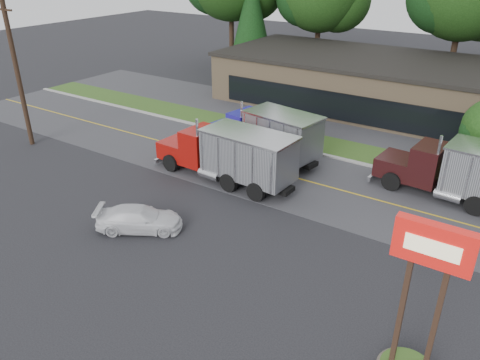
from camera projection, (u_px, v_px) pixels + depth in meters
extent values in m
plane|color=#2E2E32|center=(198.00, 244.00, 22.34)|extent=(140.00, 140.00, 0.00)
cube|color=#505055|center=(288.00, 176.00, 29.07)|extent=(60.00, 8.00, 0.02)
cube|color=gold|center=(288.00, 176.00, 29.07)|extent=(60.00, 0.12, 0.01)
cube|color=#9E9E99|center=(317.00, 154.00, 32.20)|extent=(60.00, 0.30, 0.12)
cube|color=#2B4D1A|center=(327.00, 146.00, 33.55)|extent=(60.00, 3.40, 0.03)
cube|color=#505055|center=(353.00, 126.00, 37.29)|extent=(60.00, 7.00, 0.02)
cube|color=#9C805F|center=(404.00, 88.00, 39.90)|extent=(32.00, 12.00, 4.00)
cylinder|color=#382619|center=(18.00, 75.00, 31.66)|extent=(0.32, 0.32, 10.00)
cube|color=#382619|center=(4.00, 10.00, 29.81)|extent=(1.60, 0.12, 0.12)
cube|color=#332116|center=(401.00, 313.00, 14.36)|extent=(0.16, 0.16, 5.00)
cube|color=#332116|center=(435.00, 326.00, 13.87)|extent=(0.16, 0.16, 5.00)
cube|color=red|center=(434.00, 245.00, 12.92)|extent=(2.20, 0.35, 1.30)
cube|color=beige|center=(432.00, 248.00, 12.78)|extent=(1.50, 0.04, 0.50)
cube|color=beige|center=(435.00, 242.00, 13.06)|extent=(1.50, 0.04, 0.50)
cylinder|color=#382619|center=(232.00, 43.00, 54.95)|extent=(0.56, 0.56, 5.53)
cylinder|color=#382619|center=(316.00, 53.00, 51.63)|extent=(0.56, 0.56, 4.85)
sphere|color=#15340E|center=(339.00, 0.00, 49.22)|extent=(6.65, 6.65, 6.65)
cylinder|color=#382619|center=(450.00, 66.00, 44.60)|extent=(0.56, 0.56, 5.27)
cylinder|color=#382619|center=(251.00, 70.00, 52.47)|extent=(0.44, 0.44, 1.00)
cone|color=black|center=(252.00, 17.00, 49.96)|extent=(4.94, 4.94, 10.09)
sphere|color=black|center=(480.00, 132.00, 27.26)|extent=(2.30, 2.30, 2.30)
cube|color=black|center=(228.00, 171.00, 28.33)|extent=(8.91, 1.47, 0.28)
cube|color=#990F0A|center=(181.00, 148.00, 30.15)|extent=(2.24, 2.41, 1.10)
cube|color=#990F0A|center=(201.00, 146.00, 28.95)|extent=(1.67, 2.48, 2.20)
cube|color=black|center=(192.00, 137.00, 29.14)|extent=(0.17, 2.10, 0.90)
cube|color=silver|center=(249.00, 155.00, 26.86)|extent=(5.43, 2.78, 2.50)
cube|color=silver|center=(249.00, 134.00, 26.29)|extent=(5.59, 2.94, 0.12)
cylinder|color=black|center=(195.00, 151.00, 31.12)|extent=(1.12, 0.41, 1.10)
cylinder|color=black|center=(171.00, 163.00, 29.46)|extent=(1.12, 0.41, 1.10)
cylinder|color=black|center=(265.00, 173.00, 28.13)|extent=(1.12, 0.41, 1.10)
cylinder|color=black|center=(242.00, 187.00, 26.47)|extent=(1.12, 0.41, 1.10)
cube|color=black|center=(266.00, 149.00, 31.43)|extent=(7.92, 2.28, 0.28)
cube|color=#231DA0|center=(229.00, 130.00, 33.28)|extent=(2.23, 2.58, 1.10)
cube|color=#231DA0|center=(245.00, 127.00, 32.08)|extent=(1.74, 2.59, 2.20)
cube|color=black|center=(239.00, 119.00, 32.26)|extent=(0.40, 2.08, 0.90)
cube|color=silver|center=(282.00, 134.00, 29.96)|extent=(5.05, 3.24, 2.50)
cube|color=silver|center=(283.00, 115.00, 29.38)|extent=(5.22, 3.41, 0.12)
cylinder|color=black|center=(242.00, 133.00, 34.18)|extent=(1.14, 0.53, 1.10)
cylinder|color=black|center=(220.00, 142.00, 32.67)|extent=(1.14, 0.53, 1.10)
cylinder|color=black|center=(296.00, 151.00, 31.14)|extent=(1.14, 0.53, 1.10)
cylinder|color=black|center=(275.00, 162.00, 29.63)|extent=(1.14, 0.53, 1.10)
cube|color=black|center=(463.00, 192.00, 25.90)|extent=(8.85, 1.74, 0.28)
cube|color=black|center=(397.00, 165.00, 27.78)|extent=(2.29, 2.47, 1.10)
cube|color=black|center=(428.00, 164.00, 26.56)|extent=(1.73, 2.52, 2.20)
cube|color=black|center=(418.00, 154.00, 26.75)|extent=(0.24, 2.10, 0.90)
cylinder|color=black|center=(406.00, 168.00, 28.73)|extent=(1.13, 0.44, 1.10)
cylinder|color=black|center=(391.00, 181.00, 27.11)|extent=(1.13, 0.44, 1.10)
imported|color=white|center=(139.00, 219.00, 23.25)|extent=(4.51, 3.72, 1.23)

